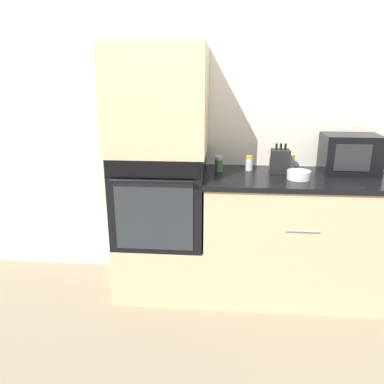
# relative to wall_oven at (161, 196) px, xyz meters

# --- Properties ---
(ground_plane) EXTENTS (12.00, 12.00, 0.00)m
(ground_plane) POSITION_rel_wall_oven_xyz_m (0.33, -0.30, -0.76)
(ground_plane) COLOR gray
(wall_back) EXTENTS (8.00, 0.05, 2.50)m
(wall_back) POSITION_rel_wall_oven_xyz_m (0.33, 0.33, 0.49)
(wall_back) COLOR silver
(wall_back) RESTS_ON ground_plane
(oven_cabinet_base) EXTENTS (0.67, 0.60, 0.43)m
(oven_cabinet_base) POSITION_rel_wall_oven_xyz_m (0.00, 0.00, -0.54)
(oven_cabinet_base) COLOR beige
(oven_cabinet_base) RESTS_ON ground_plane
(wall_oven) EXTENTS (0.64, 0.64, 0.66)m
(wall_oven) POSITION_rel_wall_oven_xyz_m (0.00, 0.00, 0.00)
(wall_oven) COLOR black
(wall_oven) RESTS_ON oven_cabinet_base
(oven_cabinet_upper) EXTENTS (0.67, 0.60, 0.72)m
(oven_cabinet_upper) POSITION_rel_wall_oven_xyz_m (0.00, 0.00, 0.69)
(oven_cabinet_upper) COLOR beige
(oven_cabinet_upper) RESTS_ON wall_oven
(counter_unit) EXTENTS (1.31, 0.63, 0.93)m
(counter_unit) POSITION_rel_wall_oven_xyz_m (0.98, 0.00, -0.29)
(counter_unit) COLOR beige
(counter_unit) RESTS_ON ground_plane
(microwave) EXTENTS (0.39, 0.27, 0.28)m
(microwave) POSITION_rel_wall_oven_xyz_m (1.36, 0.14, 0.31)
(microwave) COLOR black
(microwave) RESTS_ON counter_unit
(knife_block) EXTENTS (0.13, 0.12, 0.21)m
(knife_block) POSITION_rel_wall_oven_xyz_m (0.86, 0.11, 0.26)
(knife_block) COLOR black
(knife_block) RESTS_ON counter_unit
(bowl) EXTENTS (0.16, 0.16, 0.06)m
(bowl) POSITION_rel_wall_oven_xyz_m (0.97, -0.07, 0.20)
(bowl) COLOR white
(bowl) RESTS_ON counter_unit
(condiment_jar_near) EXTENTS (0.05, 0.05, 0.11)m
(condiment_jar_near) POSITION_rel_wall_oven_xyz_m (0.65, 0.14, 0.22)
(condiment_jar_near) COLOR silver
(condiment_jar_near) RESTS_ON counter_unit
(condiment_jar_mid) EXTENTS (0.04, 0.04, 0.10)m
(condiment_jar_mid) POSITION_rel_wall_oven_xyz_m (0.82, 0.20, 0.22)
(condiment_jar_mid) COLOR brown
(condiment_jar_mid) RESTS_ON counter_unit
(condiment_jar_far) EXTENTS (0.06, 0.06, 0.11)m
(condiment_jar_far) POSITION_rel_wall_oven_xyz_m (0.42, 0.10, 0.23)
(condiment_jar_far) COLOR #427047
(condiment_jar_far) RESTS_ON counter_unit
(condiment_jar_back) EXTENTS (0.05, 0.05, 0.11)m
(condiment_jar_back) POSITION_rel_wall_oven_xyz_m (0.97, 0.23, 0.22)
(condiment_jar_back) COLOR silver
(condiment_jar_back) RESTS_ON counter_unit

